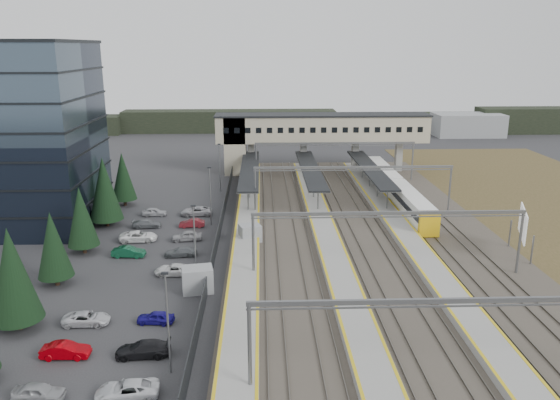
{
  "coord_description": "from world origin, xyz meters",
  "views": [
    {
      "loc": [
        -1.09,
        -60.99,
        23.46
      ],
      "look_at": [
        1.33,
        7.99,
        4.0
      ],
      "focal_mm": 35.0,
      "sensor_mm": 36.0,
      "label": 1
    }
  ],
  "objects_px": {
    "relay_cabin_far": "(250,234)",
    "footbridge": "(307,131)",
    "billboard": "(523,225)",
    "relay_cabin_near": "(197,280)",
    "train": "(396,189)"
  },
  "relations": [
    {
      "from": "relay_cabin_near",
      "to": "train",
      "type": "relative_size",
      "value": 0.09
    },
    {
      "from": "relay_cabin_far",
      "to": "footbridge",
      "type": "relative_size",
      "value": 0.07
    },
    {
      "from": "train",
      "to": "footbridge",
      "type": "bearing_deg",
      "value": 120.46
    },
    {
      "from": "relay_cabin_far",
      "to": "footbridge",
      "type": "height_order",
      "value": "footbridge"
    },
    {
      "from": "relay_cabin_near",
      "to": "billboard",
      "type": "xyz_separation_m",
      "value": [
        36.22,
        8.14,
        2.6
      ]
    },
    {
      "from": "relay_cabin_near",
      "to": "billboard",
      "type": "relative_size",
      "value": 0.54
    },
    {
      "from": "relay_cabin_far",
      "to": "train",
      "type": "bearing_deg",
      "value": 38.98
    },
    {
      "from": "train",
      "to": "billboard",
      "type": "bearing_deg",
      "value": -70.0
    },
    {
      "from": "relay_cabin_far",
      "to": "train",
      "type": "xyz_separation_m",
      "value": [
        22.56,
        18.26,
        0.72
      ]
    },
    {
      "from": "relay_cabin_near",
      "to": "billboard",
      "type": "distance_m",
      "value": 37.22
    },
    {
      "from": "relay_cabin_near",
      "to": "train",
      "type": "xyz_separation_m",
      "value": [
        27.51,
        32.08,
        0.61
      ]
    },
    {
      "from": "billboard",
      "to": "footbridge",
      "type": "bearing_deg",
      "value": 115.1
    },
    {
      "from": "relay_cabin_near",
      "to": "relay_cabin_far",
      "type": "distance_m",
      "value": 14.69
    },
    {
      "from": "footbridge",
      "to": "train",
      "type": "bearing_deg",
      "value": -59.54
    },
    {
      "from": "footbridge",
      "to": "relay_cabin_near",
      "type": "bearing_deg",
      "value": -106.02
    }
  ]
}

